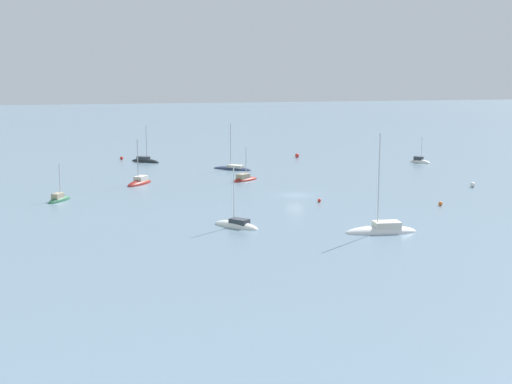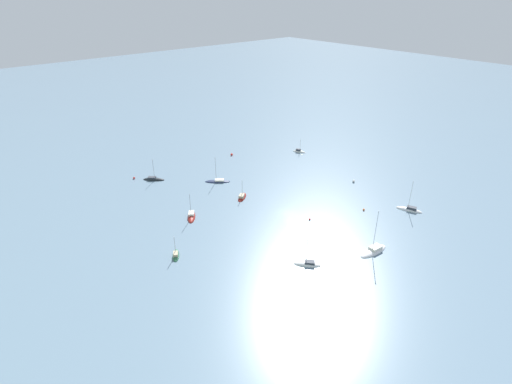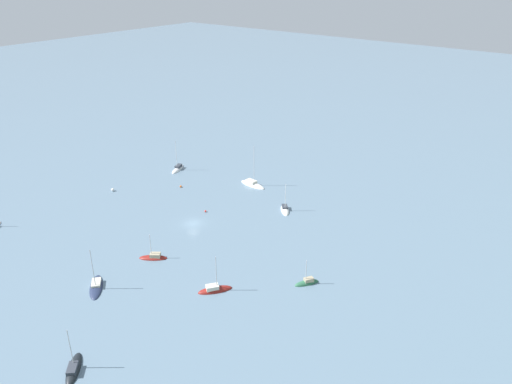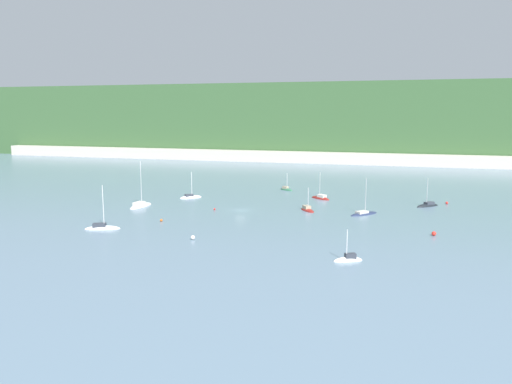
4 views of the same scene
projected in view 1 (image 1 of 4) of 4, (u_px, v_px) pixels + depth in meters
The scene contains 14 objects.
ground_plane at pixel (295, 195), 109.25m from camera, with size 600.00×600.00×0.00m, color slate.
sailboat_0 at pixel (236, 226), 87.41m from camera, with size 6.13×5.75×8.15m.
sailboat_1 at pixel (381, 231), 84.42m from camera, with size 3.63×8.89×12.60m.
sailboat_2 at pixel (59, 200), 104.56m from camera, with size 5.16×4.06×6.13m.
sailboat_3 at pixel (140, 183), 119.90m from camera, with size 6.70×5.67×8.35m.
sailboat_5 at pixel (245, 180), 123.72m from camera, with size 5.25×6.09×6.37m.
sailboat_6 at pixel (233, 169), 137.23m from camera, with size 7.28×7.95×9.37m.
sailboat_7 at pixel (145, 161), 148.19m from camera, with size 6.56×6.46×8.24m.
sailboat_8 at pixel (420, 162), 146.99m from camera, with size 5.12×3.57×6.07m.
mooring_buoy_0 at pixel (319, 200), 103.60m from camera, with size 0.50×0.50×0.50m.
mooring_buoy_1 at pixel (473, 185), 116.62m from camera, with size 0.84×0.84×0.84m.
mooring_buoy_2 at pixel (297, 155), 155.68m from camera, with size 0.90×0.90×0.90m.
mooring_buoy_3 at pixel (440, 204), 100.88m from camera, with size 0.59×0.59×0.59m.
mooring_buoy_4 at pixel (122, 158), 151.92m from camera, with size 0.72×0.72×0.72m.
Camera 1 is at (-103.08, 31.30, 19.14)m, focal length 50.00 mm.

